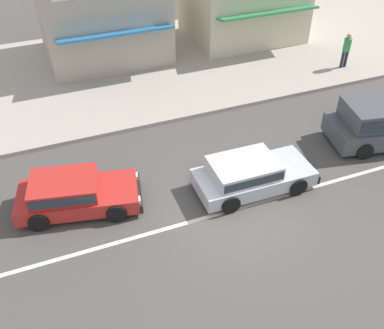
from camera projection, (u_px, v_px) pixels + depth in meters
name	position (u px, v px, depth m)	size (l,w,h in m)	color
ground_plane	(237.00, 209.00, 13.67)	(160.00, 160.00, 0.00)	#4C4947
lane_centre_stripe	(237.00, 208.00, 13.66)	(50.40, 0.14, 0.01)	silver
kerb_strip	(141.00, 67.00, 21.16)	(68.00, 10.00, 0.15)	#ADA393
hatchback_silver_1	(250.00, 173.00, 14.07)	(3.87, 1.83, 1.10)	#B7BABF
hatchback_red_3	(73.00, 193.00, 13.36)	(3.91, 2.33, 1.10)	red
pedestrian_mid_kerb	(347.00, 48.00, 20.44)	(0.34, 0.34, 1.60)	#232838
shopfront_mid_block	(101.00, 10.00, 20.87)	(5.63, 5.85, 4.31)	#B2A893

